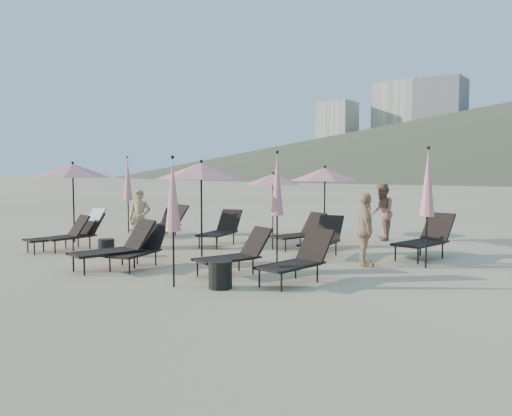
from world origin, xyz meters
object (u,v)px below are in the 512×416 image
Objects in this scene: lounger_6 at (164,222)px; lounger_1 at (79,230)px; lounger_9 at (300,232)px; beachgoer_b at (382,212)px; umbrella_open_1 at (201,171)px; umbrella_open_2 at (273,179)px; lounger_4 at (236,253)px; lounger_5 at (298,259)px; lounger_7 at (163,223)px; umbrella_closed_2 at (128,180)px; umbrella_closed_3 at (277,185)px; lounger_11 at (426,238)px; umbrella_closed_0 at (173,196)px; lounger_8 at (221,229)px; lounger_10 at (323,238)px; lounger_3 at (116,246)px; beachgoer_c at (365,230)px; umbrella_closed_1 at (428,184)px; umbrella_open_0 at (73,171)px; lounger_2 at (140,248)px; side_table_1 at (220,275)px; umbrella_open_3 at (325,174)px; beachgoer_a at (140,219)px; side_table_0 at (106,248)px; lounger_0 at (60,235)px.

lounger_1 is at bearing -73.01° from lounger_6.
lounger_9 is 1.01× the size of beachgoer_b.
umbrella_open_2 is (-1.15, 4.64, -0.26)m from umbrella_open_1.
lounger_5 is at bearing 21.18° from lounger_4.
umbrella_closed_2 is (-1.39, -0.29, 1.41)m from lounger_7.
umbrella_closed_3 is 5.16m from beachgoer_b.
lounger_1 is 8.99m from lounger_11.
umbrella_closed_0 reaches higher than lounger_1.
lounger_7 is 0.68× the size of umbrella_open_1.
umbrella_closed_3 is at bearing -39.13° from lounger_8.
lounger_10 is at bearing -38.79° from umbrella_open_2.
umbrella_closed_2 is (-5.34, 2.02, -0.27)m from umbrella_open_1.
lounger_10 reaches higher than lounger_9.
umbrella_closed_2 is at bearing 173.68° from lounger_4.
umbrella_open_1 is (3.96, -2.31, 1.68)m from lounger_7.
umbrella_closed_2 is (-8.79, 3.05, 1.38)m from lounger_5.
umbrella_open_2 is 1.20× the size of beachgoer_b.
beachgoer_b is (-1.14, 6.52, 0.42)m from lounger_5.
beachgoer_c is at bearing 50.95° from lounger_3.
lounger_6 is at bearing 177.64° from umbrella_closed_1.
beachgoer_c is (8.52, 1.64, -1.30)m from umbrella_open_0.
lounger_7 is at bearing 159.85° from lounger_6.
umbrella_open_1 is at bearing -43.43° from lounger_7.
lounger_5 is at bearing 46.49° from umbrella_closed_0.
lounger_8 is at bearing 171.76° from lounger_10.
lounger_10 is (2.47, 3.64, 0.04)m from lounger_2.
lounger_8 is at bearing 152.25° from lounger_4.
lounger_8 is 4.75m from umbrella_open_0.
umbrella_open_0 is at bearing -169.22° from lounger_4.
lounger_1 is 4.01m from umbrella_open_1.
side_table_1 is (3.76, -6.91, -1.59)m from umbrella_open_2.
umbrella_closed_1 reaches higher than umbrella_open_3.
umbrella_open_1 is 1.48× the size of beachgoer_a.
lounger_10 is at bearing 67.27° from lounger_3.
umbrella_open_0 is 7.85m from side_table_1.
lounger_3 is 1.15× the size of lounger_7.
umbrella_open_3 is at bearing 61.91° from lounger_2.
lounger_11 is 1.19× the size of beachgoer_c.
lounger_1 is at bearing 73.01° from beachgoer_c.
lounger_8 is 1.11× the size of beachgoer_c.
umbrella_closed_2 is 6.22× the size of side_table_0.
lounger_3 is 2.58m from umbrella_closed_0.
beachgoer_b is at bearing 86.01° from umbrella_closed_3.
umbrella_closed_2 reaches higher than umbrella_closed_1.
lounger_6 is 7.76m from side_table_1.
umbrella_open_0 is at bearing -138.44° from lounger_9.
lounger_0 is at bearing -169.24° from lounger_5.
lounger_4 is 1.05× the size of beachgoer_c.
lounger_0 is at bearing -67.19° from beachgoer_b.
beachgoer_b is (4.54, 5.56, 0.06)m from beachgoer_a.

